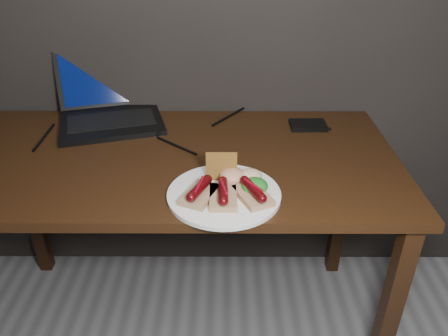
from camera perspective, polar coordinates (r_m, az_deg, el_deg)
desk at (r=1.42m, az=-6.46°, el=-1.44°), size 1.40×0.70×0.75m
laptop at (r=1.65m, az=-14.75°, el=7.93°), size 0.44×0.44×0.25m
hard_drive at (r=1.57m, az=10.91°, el=5.51°), size 0.13×0.09×0.02m
desk_cables at (r=1.52m, az=-5.18°, el=4.89°), size 0.98×0.40×0.01m
plate at (r=1.16m, az=-0.00°, el=-3.47°), size 0.38×0.38×0.01m
bread_sausage_left at (r=1.14m, az=-3.19°, el=-3.12°), size 0.11×0.13×0.04m
bread_sausage_center at (r=1.12m, az=-0.11°, el=-3.46°), size 0.07×0.12×0.04m
bread_sausage_right at (r=1.13m, az=3.79°, el=-3.25°), size 0.11×0.13×0.04m
crispbread at (r=1.19m, az=-0.33°, el=0.21°), size 0.09×0.01×0.08m
salad_greens at (r=1.16m, az=4.05°, el=-2.35°), size 0.07×0.07×0.04m
salsa_mound at (r=1.20m, az=1.11°, el=-1.00°), size 0.07×0.07×0.04m
coleslaw_mound at (r=1.20m, az=3.46°, el=-1.06°), size 0.06×0.06×0.04m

